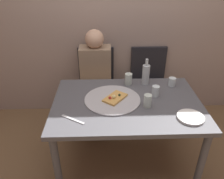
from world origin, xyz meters
TOP-DOWN VIEW (x-y plane):
  - ground_plane at (0.00, 0.00)m, footprint 8.00×8.00m
  - back_wall at (0.00, 1.04)m, footprint 6.00×0.10m
  - dining_table at (0.00, 0.00)m, footprint 1.31×0.88m
  - pizza_tray at (-0.13, 0.03)m, footprint 0.50×0.50m
  - pizza_slice_last at (-0.11, 0.03)m, footprint 0.24×0.25m
  - wine_bottle at (0.21, 0.34)m, footprint 0.07×0.07m
  - tumbler_near at (0.27, 0.09)m, footprint 0.07×0.07m
  - tumbler_far at (0.47, 0.28)m, footprint 0.07×0.07m
  - wine_glass at (0.17, -0.08)m, footprint 0.07×0.07m
  - short_glass at (0.04, 0.33)m, footprint 0.07×0.07m
  - plate_stack at (0.48, -0.26)m, footprint 0.21×0.21m
  - table_knife at (-0.45, -0.24)m, footprint 0.20×0.13m
  - chair_left at (-0.30, 0.84)m, footprint 0.44×0.44m
  - chair_right at (0.36, 0.84)m, footprint 0.44×0.44m
  - guest_in_sweater at (-0.30, 0.69)m, footprint 0.36×0.56m

SIDE VIEW (x-z plane):
  - ground_plane at x=0.00m, z-range 0.00..0.00m
  - chair_left at x=-0.30m, z-range 0.06..0.96m
  - chair_right at x=0.36m, z-range 0.06..0.96m
  - guest_in_sweater at x=-0.30m, z-range 0.06..1.23m
  - dining_table at x=0.00m, z-range 0.28..1.02m
  - table_knife at x=-0.45m, z-range 0.74..0.74m
  - pizza_tray at x=-0.13m, z-range 0.74..0.75m
  - plate_stack at x=0.48m, z-range 0.74..0.75m
  - pizza_slice_last at x=-0.11m, z-range 0.74..0.78m
  - tumbler_far at x=0.47m, z-range 0.74..0.82m
  - tumbler_near at x=0.27m, z-range 0.74..0.84m
  - wine_glass at x=0.17m, z-range 0.74..0.85m
  - short_glass at x=0.04m, z-range 0.74..0.85m
  - wine_bottle at x=0.21m, z-range 0.71..0.97m
  - back_wall at x=0.00m, z-range 0.00..2.60m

